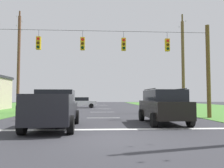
{
  "coord_description": "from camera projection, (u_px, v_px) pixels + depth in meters",
  "views": [
    {
      "loc": [
        -0.4,
        -8.71,
        1.58
      ],
      "look_at": [
        0.78,
        10.56,
        2.69
      ],
      "focal_mm": 36.02,
      "sensor_mm": 36.0,
      "label": 1
    }
  ],
  "objects": [
    {
      "name": "ground_plane",
      "position": [
        109.0,
        138.0,
        8.61
      ],
      "size": [
        120.0,
        120.0,
        0.0
      ],
      "primitive_type": "plane",
      "color": "#333338"
    },
    {
      "name": "utility_pole_near_left",
      "position": [
        19.0,
        61.0,
        21.84
      ],
      "size": [
        0.28,
        1.66,
        10.04
      ],
      "color": "brown",
      "rests_on": "ground"
    },
    {
      "name": "distant_car_crossing_white",
      "position": [
        81.0,
        102.0,
        32.33
      ],
      "size": [
        4.44,
        2.32,
        1.52
      ],
      "color": "silver",
      "rests_on": "ground"
    },
    {
      "name": "overhead_signal_span",
      "position": [
        105.0,
        65.0,
        16.54
      ],
      "size": [
        15.94,
        0.31,
        7.08
      ],
      "color": "brown",
      "rests_on": "ground"
    },
    {
      "name": "lane_dash_3",
      "position": [
        100.0,
        106.0,
        40.42
      ],
      "size": [
        2.5,
        0.15,
        0.01
      ],
      "primitive_type": "cube",
      "rotation": [
        0.0,
        0.0,
        1.57
      ],
      "color": "white",
      "rests_on": "ground"
    },
    {
      "name": "lane_dash_4",
      "position": [
        100.0,
        104.0,
        47.39
      ],
      "size": [
        2.5,
        0.15,
        0.01
      ],
      "primitive_type": "cube",
      "rotation": [
        0.0,
        0.0,
        1.57
      ],
      "color": "white",
      "rests_on": "ground"
    },
    {
      "name": "suv_black",
      "position": [
        163.0,
        106.0,
        13.35
      ],
      "size": [
        2.23,
        4.81,
        2.05
      ],
      "color": "black",
      "rests_on": "ground"
    },
    {
      "name": "lane_dash_1",
      "position": [
        102.0,
        112.0,
        23.3
      ],
      "size": [
        2.5,
        0.15,
        0.01
      ],
      "primitive_type": "cube",
      "rotation": [
        0.0,
        0.0,
        1.57
      ],
      "color": "white",
      "rests_on": "ground"
    },
    {
      "name": "utility_pole_mid_right",
      "position": [
        183.0,
        65.0,
        22.95
      ],
      "size": [
        0.31,
        1.93,
        10.13
      ],
      "color": "brown",
      "rests_on": "ground"
    },
    {
      "name": "stop_bar_stripe",
      "position": [
        106.0,
        129.0,
        10.88
      ],
      "size": [
        13.65,
        0.45,
        0.01
      ],
      "primitive_type": "cube",
      "color": "white",
      "rests_on": "ground"
    },
    {
      "name": "lane_dash_2",
      "position": [
        101.0,
        109.0,
        29.56
      ],
      "size": [
        2.5,
        0.15,
        0.01
      ],
      "primitive_type": "cube",
      "rotation": [
        0.0,
        0.0,
        1.57
      ],
      "color": "white",
      "rests_on": "ground"
    },
    {
      "name": "pickup_truck",
      "position": [
        54.0,
        109.0,
        11.38
      ],
      "size": [
        2.42,
        5.46,
        1.95
      ],
      "color": "black",
      "rests_on": "ground"
    },
    {
      "name": "lane_dash_0",
      "position": [
        103.0,
        118.0,
        16.86
      ],
      "size": [
        2.5,
        0.15,
        0.01
      ],
      "primitive_type": "cube",
      "rotation": [
        0.0,
        0.0,
        1.57
      ],
      "color": "white",
      "rests_on": "ground"
    }
  ]
}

